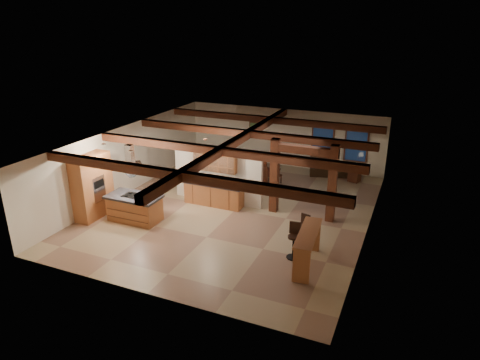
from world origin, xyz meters
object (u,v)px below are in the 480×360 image
object	(u,v)px
sofa	(332,169)
dining_table	(258,178)
bar_counter	(308,243)
kitchen_island	(135,208)

from	to	relation	value
sofa	dining_table	bearing A→B (deg)	27.14
bar_counter	sofa	bearing A→B (deg)	96.73
kitchen_island	dining_table	size ratio (longest dim) A/B	1.05
sofa	bar_counter	size ratio (longest dim) A/B	0.95
kitchen_island	dining_table	distance (m)	5.94
kitchen_island	sofa	distance (m)	9.61
kitchen_island	dining_table	world-z (taller)	kitchen_island
kitchen_island	bar_counter	bearing A→B (deg)	-4.75
kitchen_island	sofa	xyz separation A→B (m)	(5.68, 7.75, -0.20)
kitchen_island	bar_counter	world-z (taller)	bar_counter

